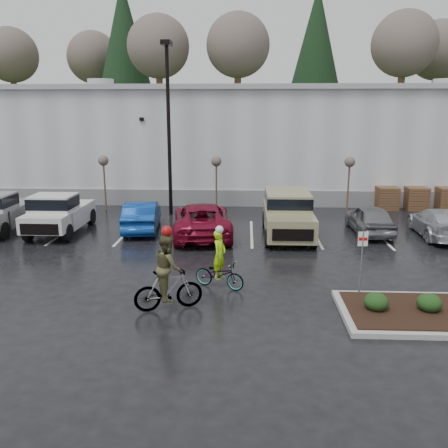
{
  "coord_description": "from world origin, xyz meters",
  "views": [
    {
      "loc": [
        0.23,
        -13.88,
        5.82
      ],
      "look_at": [
        -0.65,
        4.57,
        1.3
      ],
      "focal_mm": 38.0,
      "sensor_mm": 36.0,
      "label": 1
    }
  ],
  "objects_px": {
    "sapling_mid": "(216,164)",
    "sapling_east": "(350,165)",
    "pallet_stack_b": "(416,198)",
    "pallet_stack_c": "(447,199)",
    "lamppost": "(168,111)",
    "sapling_west": "(103,164)",
    "pallet_stack_a": "(387,198)",
    "pickup_white": "(62,211)",
    "pickup_silver": "(2,210)",
    "car_blue": "(142,216)",
    "car_grey": "(370,219)",
    "cyclist_olive": "(168,280)",
    "car_far_silver": "(438,223)",
    "cyclist_hivis": "(220,269)",
    "suv_tan": "(288,215)",
    "car_red": "(202,219)",
    "fire_lane_sign": "(362,256)"
  },
  "relations": [
    {
      "from": "pallet_stack_a",
      "to": "sapling_east",
      "type": "bearing_deg",
      "value": -158.2
    },
    {
      "from": "lamppost",
      "to": "pallet_stack_c",
      "type": "relative_size",
      "value": 6.83
    },
    {
      "from": "sapling_west",
      "to": "sapling_east",
      "type": "xyz_separation_m",
      "value": [
        14.0,
        0.0,
        0.0
      ]
    },
    {
      "from": "fire_lane_sign",
      "to": "car_far_silver",
      "type": "relative_size",
      "value": 0.48
    },
    {
      "from": "pickup_silver",
      "to": "car_grey",
      "type": "xyz_separation_m",
      "value": [
        17.82,
        0.15,
        -0.29
      ]
    },
    {
      "from": "car_grey",
      "to": "cyclist_olive",
      "type": "bearing_deg",
      "value": 47.3
    },
    {
      "from": "car_far_silver",
      "to": "car_red",
      "type": "bearing_deg",
      "value": 4.32
    },
    {
      "from": "car_grey",
      "to": "pickup_silver",
      "type": "bearing_deg",
      "value": -0.81
    },
    {
      "from": "pallet_stack_a",
      "to": "cyclist_hivis",
      "type": "height_order",
      "value": "cyclist_hivis"
    },
    {
      "from": "lamppost",
      "to": "cyclist_olive",
      "type": "bearing_deg",
      "value": -81.31
    },
    {
      "from": "sapling_east",
      "to": "car_far_silver",
      "type": "height_order",
      "value": "sapling_east"
    },
    {
      "from": "car_blue",
      "to": "cyclist_hivis",
      "type": "relative_size",
      "value": 2.07
    },
    {
      "from": "sapling_east",
      "to": "pallet_stack_b",
      "type": "distance_m",
      "value": 4.78
    },
    {
      "from": "lamppost",
      "to": "pickup_silver",
      "type": "relative_size",
      "value": 1.77
    },
    {
      "from": "sapling_mid",
      "to": "car_blue",
      "type": "height_order",
      "value": "sapling_mid"
    },
    {
      "from": "sapling_east",
      "to": "car_grey",
      "type": "bearing_deg",
      "value": -88.54
    },
    {
      "from": "sapling_mid",
      "to": "cyclist_hivis",
      "type": "xyz_separation_m",
      "value": [
        0.87,
        -12.07,
        -2.06
      ]
    },
    {
      "from": "pallet_stack_b",
      "to": "car_far_silver",
      "type": "distance_m",
      "value": 6.2
    },
    {
      "from": "fire_lane_sign",
      "to": "car_grey",
      "type": "relative_size",
      "value": 0.54
    },
    {
      "from": "lamppost",
      "to": "car_red",
      "type": "distance_m",
      "value": 6.95
    },
    {
      "from": "lamppost",
      "to": "pallet_stack_c",
      "type": "height_order",
      "value": "lamppost"
    },
    {
      "from": "pickup_silver",
      "to": "car_blue",
      "type": "distance_m",
      "value": 6.86
    },
    {
      "from": "pallet_stack_b",
      "to": "suv_tan",
      "type": "height_order",
      "value": "suv_tan"
    },
    {
      "from": "sapling_east",
      "to": "car_grey",
      "type": "height_order",
      "value": "sapling_east"
    },
    {
      "from": "car_blue",
      "to": "cyclist_hivis",
      "type": "distance_m",
      "value": 8.61
    },
    {
      "from": "sapling_mid",
      "to": "pallet_stack_b",
      "type": "distance_m",
      "value": 11.92
    },
    {
      "from": "lamppost",
      "to": "sapling_west",
      "type": "relative_size",
      "value": 2.88
    },
    {
      "from": "pallet_stack_b",
      "to": "cyclist_olive",
      "type": "distance_m",
      "value": 19.26
    },
    {
      "from": "sapling_east",
      "to": "car_blue",
      "type": "xyz_separation_m",
      "value": [
        -10.85,
        -4.57,
        -2.0
      ]
    },
    {
      "from": "suv_tan",
      "to": "sapling_mid",
      "type": "bearing_deg",
      "value": 123.94
    },
    {
      "from": "sapling_west",
      "to": "car_far_silver",
      "type": "bearing_deg",
      "value": -16.61
    },
    {
      "from": "pallet_stack_a",
      "to": "pickup_white",
      "type": "bearing_deg",
      "value": -160.84
    },
    {
      "from": "sapling_east",
      "to": "car_blue",
      "type": "relative_size",
      "value": 0.73
    },
    {
      "from": "pickup_white",
      "to": "fire_lane_sign",
      "type": "bearing_deg",
      "value": -32.16
    },
    {
      "from": "sapling_east",
      "to": "pallet_stack_a",
      "type": "bearing_deg",
      "value": 21.8
    },
    {
      "from": "pallet_stack_c",
      "to": "car_red",
      "type": "distance_m",
      "value": 15.25
    },
    {
      "from": "pallet_stack_c",
      "to": "lamppost",
      "type": "bearing_deg",
      "value": -172.87
    },
    {
      "from": "pallet_stack_a",
      "to": "suv_tan",
      "type": "xyz_separation_m",
      "value": [
        -6.34,
        -6.44,
        0.35
      ]
    },
    {
      "from": "pallet_stack_c",
      "to": "pickup_white",
      "type": "relative_size",
      "value": 0.26
    },
    {
      "from": "sapling_west",
      "to": "pallet_stack_c",
      "type": "distance_m",
      "value": 20.13
    },
    {
      "from": "pickup_silver",
      "to": "pallet_stack_b",
      "type": "bearing_deg",
      "value": 14.8
    },
    {
      "from": "sapling_east",
      "to": "car_grey",
      "type": "relative_size",
      "value": 0.78
    },
    {
      "from": "sapling_west",
      "to": "pallet_stack_c",
      "type": "xyz_separation_m",
      "value": [
        20.0,
        1.0,
        -2.05
      ]
    },
    {
      "from": "lamppost",
      "to": "car_blue",
      "type": "xyz_separation_m",
      "value": [
        -0.85,
        -3.57,
        -4.96
      ]
    },
    {
      "from": "sapling_east",
      "to": "suv_tan",
      "type": "relative_size",
      "value": 0.63
    },
    {
      "from": "sapling_mid",
      "to": "sapling_east",
      "type": "height_order",
      "value": "same"
    },
    {
      "from": "pallet_stack_c",
      "to": "car_far_silver",
      "type": "bearing_deg",
      "value": -115.06
    },
    {
      "from": "lamppost",
      "to": "pickup_white",
      "type": "relative_size",
      "value": 1.77
    },
    {
      "from": "pallet_stack_b",
      "to": "pallet_stack_c",
      "type": "relative_size",
      "value": 1.0
    },
    {
      "from": "pallet_stack_c",
      "to": "pickup_white",
      "type": "bearing_deg",
      "value": -163.9
    }
  ]
}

